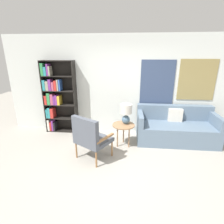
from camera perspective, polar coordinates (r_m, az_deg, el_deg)
ground_plane at (r=3.58m, az=-0.19°, el=-19.43°), size 14.00×14.00×0.00m
wall_back at (r=4.91m, az=2.93°, el=8.59°), size 6.40×0.08×2.70m
bookshelf at (r=5.23m, az=-17.95°, el=4.63°), size 0.91×0.30×2.03m
armchair at (r=3.72m, az=-7.31°, el=-7.73°), size 0.88×0.86×0.99m
couch at (r=4.91m, az=19.96°, el=-5.05°), size 1.99×0.90×0.89m
side_table at (r=4.28m, az=3.78°, el=-4.85°), size 0.54×0.54×0.56m
table_lamp at (r=4.22m, az=4.59°, el=-0.05°), size 0.29×0.29×0.50m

